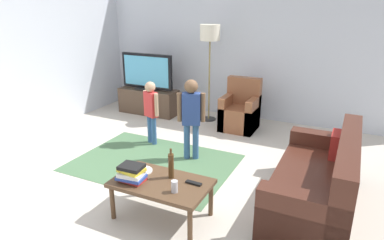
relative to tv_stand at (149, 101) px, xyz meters
The scene contains 16 objects.
ground 2.93m from the tv_stand, 51.96° to the right, with size 7.80×7.80×0.00m, color beige.
wall_back 2.22m from the tv_stand, 21.33° to the left, with size 6.00×0.12×2.70m, color silver.
area_rug 2.33m from the tv_stand, 55.88° to the right, with size 2.20×1.60×0.01m, color #4C724C.
tv_stand is the anchor object (origin of this frame).
tv 0.60m from the tv_stand, 90.00° to the right, with size 1.10×0.28×0.71m.
couch 4.11m from the tv_stand, 30.57° to the right, with size 0.80×1.80×0.86m.
armchair 1.95m from the tv_stand, ahead, with size 0.60×0.60×0.90m.
floor_lamp 1.82m from the tv_stand, ahead, with size 0.36×0.36×1.78m.
child_near_tv 1.64m from the tv_stand, 55.57° to the right, with size 0.32×0.19×1.01m.
child_center 2.36m from the tv_stand, 42.14° to the right, with size 0.37×0.23×1.17m.
coffee_table 3.62m from the tv_stand, 55.19° to the right, with size 1.00×0.60×0.42m.
book_stack 3.57m from the tv_stand, 59.98° to the right, with size 0.29×0.23×0.17m.
bottle 3.56m from the tv_stand, 53.42° to the right, with size 0.06×0.06×0.33m.
tv_remote 3.73m from the tv_stand, 50.27° to the right, with size 0.17×0.05×0.02m, color black.
soda_can 3.85m from the tv_stand, 53.52° to the right, with size 0.07×0.07×0.12m, color silver.
plate 3.37m from the tv_stand, 58.41° to the right, with size 0.22×0.22×0.02m.
Camera 1 is at (1.91, -3.34, 2.18)m, focal length 32.11 mm.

